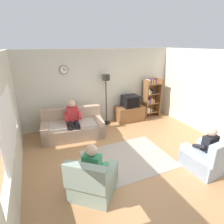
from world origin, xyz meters
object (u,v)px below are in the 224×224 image
object	(u,v)px
tv_stand	(130,113)
floor_lamp	(106,86)
person_in_right_armchair	(205,146)
armchair_near_window	(93,181)
armchair_near_bookshelf	(206,159)
person_on_couch	(73,118)
person_in_left_armchair	(94,165)
tv	(130,101)
bookshelf	(151,97)
couch	(73,128)

from	to	relation	value
tv_stand	floor_lamp	distance (m)	1.50
floor_lamp	person_in_right_armchair	distance (m)	3.67
armchair_near_window	armchair_near_bookshelf	world-z (taller)	same
tv_stand	person_on_couch	world-z (taller)	person_on_couch
armchair_near_bookshelf	person_in_left_armchair	bearing A→B (deg)	170.60
person_in_left_armchair	tv	bearing A→B (deg)	50.10
tv_stand	bookshelf	xyz separation A→B (m)	(0.98, 0.07, 0.53)
armchair_near_window	person_on_couch	size ratio (longest dim) A/B	0.96
floor_lamp	person_in_left_armchair	distance (m)	3.47
floor_lamp	armchair_near_bookshelf	world-z (taller)	floor_lamp
armchair_near_window	couch	bearing A→B (deg)	86.53
tv	person_in_left_armchair	xyz separation A→B (m)	(-2.43, -2.90, -0.19)
couch	floor_lamp	xyz separation A→B (m)	(1.38, 0.54, 1.14)
tv_stand	person_in_right_armchair	xyz separation A→B (m)	(0.21, -3.27, 0.32)
tv_stand	armchair_near_window	distance (m)	3.89
tv	armchair_near_window	world-z (taller)	tv
armchair_near_window	person_in_left_armchair	size ratio (longest dim) A/B	1.06
tv	person_in_left_armchair	distance (m)	3.79
armchair_near_window	person_in_right_armchair	bearing A→B (deg)	-5.92
armchair_near_window	bookshelf	bearing A→B (deg)	41.49
armchair_near_bookshelf	person_in_left_armchair	world-z (taller)	person_in_left_armchair
tv_stand	armchair_near_window	world-z (taller)	armchair_near_window
tv_stand	person_on_couch	size ratio (longest dim) A/B	0.89
bookshelf	person_on_couch	bearing A→B (deg)	-169.36
person_on_couch	person_in_left_armchair	xyz separation A→B (m)	(-0.10, -2.37, -0.09)
tv	person_in_left_armchair	size ratio (longest dim) A/B	0.54
bookshelf	person_in_left_armchair	world-z (taller)	bookshelf
tv_stand	tv	xyz separation A→B (m)	(-0.00, -0.02, 0.51)
person_in_left_armchair	person_in_right_armchair	distance (m)	2.66
couch	bookshelf	size ratio (longest dim) A/B	1.27
couch	person_in_right_armchair	bearing A→B (deg)	-48.09
couch	person_on_couch	distance (m)	0.40
armchair_near_bookshelf	person_in_right_armchair	size ratio (longest dim) A/B	0.83
tv_stand	person_in_right_armchair	size ratio (longest dim) A/B	0.98
couch	floor_lamp	size ratio (longest dim) A/B	1.07
couch	person_in_right_armchair	size ratio (longest dim) A/B	1.77
person_in_right_armchair	armchair_near_bookshelf	bearing A→B (deg)	-86.30
tv_stand	floor_lamp	bearing A→B (deg)	174.05
couch	armchair_near_window	distance (m)	2.55
tv_stand	armchair_near_bookshelf	bearing A→B (deg)	-86.30
floor_lamp	armchair_near_bookshelf	xyz separation A→B (m)	(1.17, -3.46, -1.16)
tv	bookshelf	xyz separation A→B (m)	(0.98, 0.09, 0.02)
couch	tv	distance (m)	2.41
armchair_near_window	person_in_right_armchair	xyz separation A→B (m)	(2.69, -0.28, 0.32)
couch	tv_stand	bearing A→B (deg)	10.78
armchair_near_window	person_in_right_armchair	size ratio (longest dim) A/B	1.06
couch	bookshelf	world-z (taller)	bookshelf
tv_stand	person_in_left_armchair	world-z (taller)	person_in_left_armchair
person_in_left_armchair	armchair_near_bookshelf	bearing A→B (deg)	-9.40
bookshelf	armchair_near_window	world-z (taller)	bookshelf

